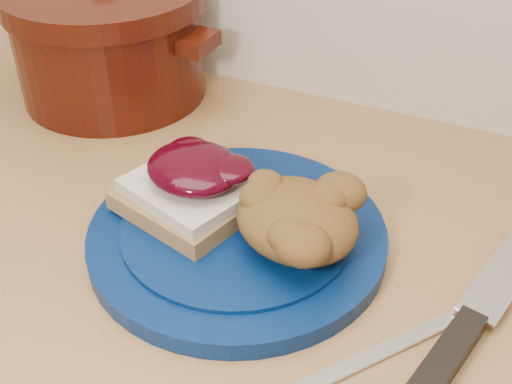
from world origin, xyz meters
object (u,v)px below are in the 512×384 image
at_px(plate, 237,236).
at_px(butter_knife, 377,354).
at_px(pepper_grinder, 94,34).
at_px(chef_knife, 465,331).
at_px(dutch_oven, 110,41).

xyz_separation_m(plate, butter_knife, (0.16, -0.08, -0.01)).
bearing_deg(pepper_grinder, butter_knife, -32.53).
distance_m(chef_knife, butter_knife, 0.08).
relative_size(butter_knife, pepper_grinder, 1.28).
relative_size(plate, chef_knife, 0.89).
relative_size(butter_knife, dutch_oven, 0.57).
xyz_separation_m(butter_knife, dutch_oven, (-0.44, 0.28, 0.07)).
xyz_separation_m(dutch_oven, pepper_grinder, (-0.04, 0.02, -0.01)).
distance_m(chef_knife, pepper_grinder, 0.60).
distance_m(plate, butter_knife, 0.17).
height_order(butter_knife, pepper_grinder, pepper_grinder).
height_order(butter_knife, dutch_oven, dutch_oven).
distance_m(butter_knife, dutch_oven, 0.52).
bearing_deg(plate, butter_knife, -25.67).
bearing_deg(chef_knife, butter_knife, 142.61).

